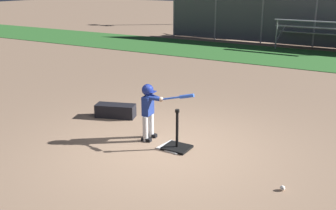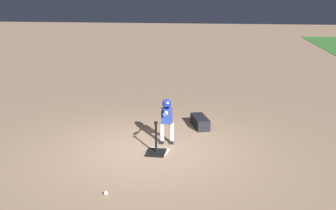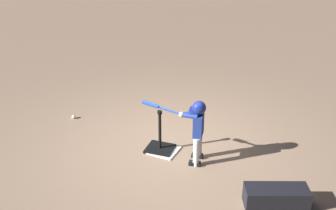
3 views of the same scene
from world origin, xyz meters
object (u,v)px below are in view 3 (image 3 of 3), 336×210
at_px(batting_tee, 160,145).
at_px(baseball, 74,117).
at_px(batter_child, 196,124).
at_px(equipment_bag, 276,197).

xyz_separation_m(batting_tee, baseball, (1.97, -0.51, -0.06)).
bearing_deg(batting_tee, batter_child, 168.45).
distance_m(batter_child, baseball, 2.75).
height_order(batting_tee, equipment_bag, batting_tee).
relative_size(batting_tee, batter_child, 0.69).
bearing_deg(batter_child, batting_tee, -11.55).
xyz_separation_m(baseball, equipment_bag, (-3.92, 1.31, 0.10)).
bearing_deg(batting_tee, equipment_bag, 157.67).
height_order(batting_tee, batter_child, batter_child).
xyz_separation_m(batter_child, baseball, (2.61, -0.64, -0.62)).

